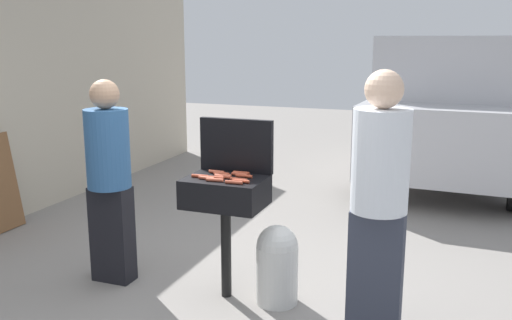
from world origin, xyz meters
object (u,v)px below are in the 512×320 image
hot_dog_5 (234,182)px  propane_tank (277,263)px  hot_dog_0 (240,174)px  hot_dog_2 (239,180)px  hot_dog_12 (241,173)px  hot_dog_13 (216,178)px  person_left (109,175)px  hot_dog_6 (223,177)px  person_right (379,195)px  hot_dog_4 (221,174)px  hot_dog_3 (215,180)px  hot_dog_11 (206,178)px  bbq_grill (225,196)px  hot_dog_9 (244,176)px  hot_dog_1 (223,176)px  parked_minivan (451,107)px  hot_dog_8 (200,176)px  hot_dog_10 (217,172)px  hot_dog_7 (241,181)px

hot_dog_5 → propane_tank: (0.27, 0.18, -0.65)m
hot_dog_0 → hot_dog_2: (0.06, -0.15, 0.00)m
hot_dog_12 → hot_dog_13: same height
hot_dog_0 → person_left: 1.09m
hot_dog_2 → hot_dog_5: size_ratio=1.00×
hot_dog_6 → person_right: bearing=-5.0°
hot_dog_4 → hot_dog_6: same height
hot_dog_6 → propane_tank: size_ratio=0.21×
hot_dog_3 → person_left: size_ratio=0.08×
hot_dog_11 → person_right: (1.28, -0.02, 0.00)m
hot_dog_0 → hot_dog_3: size_ratio=1.00×
hot_dog_2 → propane_tank: size_ratio=0.21×
bbq_grill → hot_dog_9: 0.21m
bbq_grill → person_left: size_ratio=0.57×
hot_dog_6 → hot_dog_12: size_ratio=1.00×
hot_dog_1 → hot_dog_13: size_ratio=1.00×
hot_dog_4 → person_right: (1.23, -0.19, 0.00)m
hot_dog_9 → hot_dog_13: same height
hot_dog_2 → parked_minivan: size_ratio=0.03×
hot_dog_0 → hot_dog_13: bearing=-127.5°
hot_dog_4 → hot_dog_8: (-0.12, -0.13, 0.00)m
hot_dog_6 → hot_dog_13: same height
hot_dog_1 → hot_dog_2: (0.16, -0.07, 0.00)m
hot_dog_4 → hot_dog_11: 0.17m
hot_dog_3 → bbq_grill: bearing=79.8°
hot_dog_0 → hot_dog_9: (0.05, -0.04, 0.00)m
hot_dog_2 → hot_dog_9: same height
hot_dog_4 → hot_dog_13: bearing=-85.0°
person_left → hot_dog_13: bearing=-12.9°
hot_dog_1 → hot_dog_2: same height
hot_dog_6 → hot_dog_2: bearing=-14.0°
hot_dog_2 → person_right: bearing=-3.7°
hot_dog_2 → hot_dog_3: 0.18m
hot_dog_10 → person_left: size_ratio=0.08×
person_right → hot_dog_0: bearing=-23.6°
person_left → hot_dog_5: bearing=-16.5°
hot_dog_2 → hot_dog_7: bearing=-50.5°
hot_dog_2 → hot_dog_9: (-0.01, 0.11, 0.00)m
hot_dog_12 → person_right: 1.13m
hot_dog_3 → hot_dog_0: bearing=65.1°
hot_dog_5 → hot_dog_12: same height
hot_dog_10 → hot_dog_13: (0.07, -0.18, 0.00)m
hot_dog_2 → hot_dog_3: bearing=-156.0°
hot_dog_4 → hot_dog_5: size_ratio=1.00×
hot_dog_0 → hot_dog_1: 0.13m
hot_dog_10 → parked_minivan: parked_minivan is taller
hot_dog_7 → hot_dog_11: same height
hot_dog_3 → hot_dog_7: size_ratio=1.00×
hot_dog_4 → hot_dog_7: same height
hot_dog_12 → hot_dog_13: (-0.12, -0.21, 0.00)m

